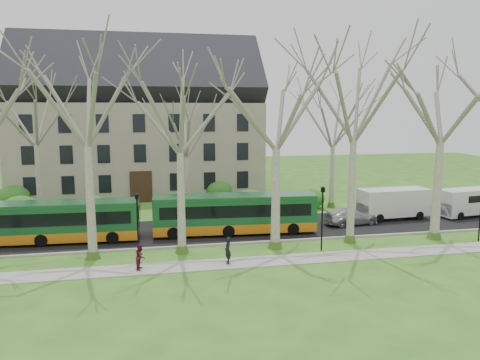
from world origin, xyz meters
name	(u,v)px	position (x,y,z in m)	size (l,w,h in m)	color
ground	(231,251)	(0.00, 0.00, 0.00)	(120.00, 120.00, 0.00)	#36691E
sidewalk	(238,263)	(0.00, -2.50, 0.03)	(70.00, 2.00, 0.06)	gray
road	(218,230)	(0.00, 5.50, 0.03)	(80.00, 8.00, 0.06)	black
curb	(227,244)	(0.00, 1.50, 0.07)	(80.00, 0.25, 0.14)	#A5A39E
building	(140,121)	(-6.00, 24.00, 8.07)	(26.50, 12.20, 16.00)	gray
tree_row_verge	(230,147)	(0.00, 0.30, 7.00)	(49.00, 7.00, 14.00)	gray
tree_row_far	(193,148)	(-1.33, 11.00, 6.00)	(33.00, 7.00, 12.00)	gray
lamp_row	(234,217)	(0.00, -1.00, 2.57)	(36.22, 0.22, 4.30)	black
hedges	(155,200)	(-4.67, 14.00, 1.00)	(30.60, 8.60, 2.00)	#1C621F
bus_lead	(53,221)	(-11.96, 4.51, 1.54)	(11.87, 2.47, 2.97)	#154C24
bus_follow	(235,213)	(1.09, 4.37, 1.58)	(12.18, 2.54, 3.04)	#154C24
sedan	(351,216)	(10.91, 5.16, 0.72)	(1.84, 4.54, 1.32)	#AFAFB4
van_a	(393,204)	(15.30, 6.24, 1.36)	(5.94, 2.16, 2.59)	silver
van_b	(469,203)	(22.30, 5.83, 1.27)	(5.57, 2.02, 2.43)	silver
pedestrian_a	(228,250)	(-0.64, -2.47, 0.88)	(0.60, 0.39, 1.65)	black
pedestrian_b	(141,257)	(-5.87, -2.50, 0.82)	(0.74, 0.58, 1.52)	#591421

